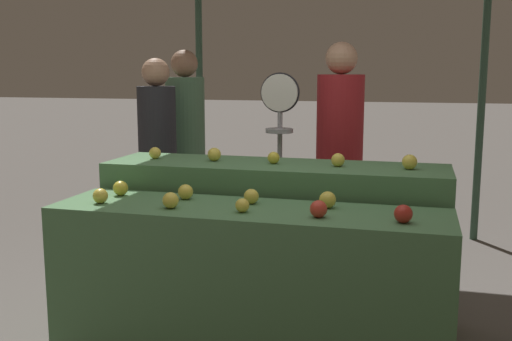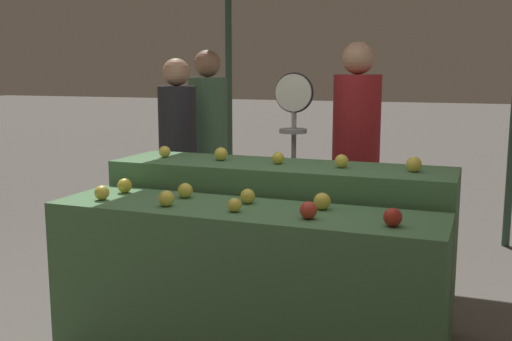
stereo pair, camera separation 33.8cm
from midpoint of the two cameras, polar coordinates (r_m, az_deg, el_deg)
name	(u,v)px [view 1 (the left image)]	position (r m, az deg, el deg)	size (l,w,h in m)	color
display_counter_front	(248,290)	(3.25, -3.82, -11.33)	(2.09, 0.55, 0.89)	#4C7A4C
display_counter_back	(274,246)	(3.77, -0.83, -7.20)	(2.09, 0.55, 1.04)	#4C7A4C
apple_front_0	(100,196)	(3.38, -17.42, -2.35)	(0.08, 0.08, 0.08)	yellow
apple_front_1	(171,200)	(3.16, -11.20, -2.84)	(0.09, 0.09, 0.09)	yellow
apple_front_2	(242,205)	(3.03, -4.53, -3.37)	(0.07, 0.07, 0.07)	yellow
apple_front_3	(319,209)	(2.91, 2.68, -3.71)	(0.09, 0.09, 0.09)	red
apple_front_4	(403,214)	(2.85, 10.59, -4.12)	(0.09, 0.09, 0.09)	#AD281E
apple_front_5	(121,188)	(3.55, -15.47, -1.66)	(0.09, 0.09, 0.09)	gold
apple_front_6	(186,192)	(3.37, -9.60, -2.05)	(0.09, 0.09, 0.09)	yellow
apple_front_7	(251,196)	(3.22, -3.47, -2.51)	(0.08, 0.08, 0.08)	yellow
apple_front_8	(328,200)	(3.12, 3.76, -2.83)	(0.09, 0.09, 0.09)	yellow
apple_back_0	(155,153)	(3.94, -12.04, 1.63)	(0.08, 0.08, 0.08)	yellow
apple_back_1	(214,154)	(3.78, -6.56, 1.52)	(0.08, 0.08, 0.08)	yellow
apple_back_2	(274,158)	(3.65, -0.96, 1.20)	(0.07, 0.07, 0.07)	gold
apple_back_3	(338,160)	(3.55, 5.13, 0.99)	(0.08, 0.08, 0.08)	yellow
apple_back_4	(410,162)	(3.51, 11.78, 0.78)	(0.09, 0.09, 0.09)	yellow
produce_scale	(280,132)	(4.35, 0.04, 3.64)	(0.29, 0.20, 1.59)	#99999E
person_vendor_at_scale	(340,144)	(4.53, 5.86, 2.52)	(0.47, 0.47, 1.81)	#2D2D38
person_customer_left	(158,146)	(4.96, -11.30, 2.32)	(0.38, 0.38, 1.71)	#2D2D38
person_customer_right	(186,136)	(5.30, -8.54, 3.28)	(0.45, 0.45, 1.78)	#2D2D38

